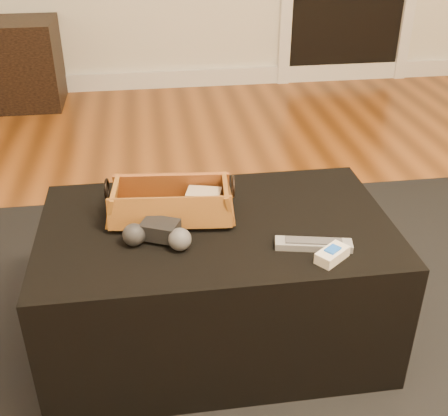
{
  "coord_description": "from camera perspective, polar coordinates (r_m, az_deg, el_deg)",
  "views": [
    {
      "loc": [
        -0.16,
        -1.24,
        1.27
      ],
      "look_at": [
        0.04,
        0.09,
        0.49
      ],
      "focal_mm": 45.0,
      "sensor_mm": 36.0,
      "label": 1
    }
  ],
  "objects": [
    {
      "name": "floor",
      "position": [
        1.78,
        -0.71,
        -15.6
      ],
      "size": [
        5.0,
        5.5,
        0.01
      ],
      "primitive_type": "cube",
      "color": "brown",
      "rests_on": "ground"
    },
    {
      "name": "baseboard",
      "position": [
        4.15,
        -5.82,
        12.88
      ],
      "size": [
        5.0,
        0.04,
        0.12
      ],
      "primitive_type": "cube",
      "color": "white",
      "rests_on": "floor"
    },
    {
      "name": "area_rug",
      "position": [
        1.82,
        -0.5,
        -13.91
      ],
      "size": [
        2.6,
        2.0,
        0.01
      ],
      "primitive_type": "cube",
      "color": "black",
      "rests_on": "floor"
    },
    {
      "name": "ottoman",
      "position": [
        1.72,
        -0.76,
        -7.55
      ],
      "size": [
        1.0,
        0.6,
        0.42
      ],
      "primitive_type": "cube",
      "color": "black",
      "rests_on": "area_rug"
    },
    {
      "name": "tv_remote",
      "position": [
        1.62,
        -6.0,
        -0.43
      ],
      "size": [
        0.19,
        0.04,
        0.02
      ],
      "primitive_type": "cube",
      "rotation": [
        0.0,
        0.0,
        0.01
      ],
      "color": "black",
      "rests_on": "wicker_basket"
    },
    {
      "name": "cloth_bundle",
      "position": [
        1.64,
        -2.05,
        0.9
      ],
      "size": [
        0.11,
        0.09,
        0.05
      ],
      "primitive_type": "cube",
      "rotation": [
        0.0,
        0.0,
        -0.27
      ],
      "color": "#C9AD8B",
      "rests_on": "wicker_basket"
    },
    {
      "name": "wicker_basket",
      "position": [
        1.62,
        -5.38,
        0.43
      ],
      "size": [
        0.37,
        0.22,
        0.13
      ],
      "color": "#A57225",
      "rests_on": "ottoman"
    },
    {
      "name": "game_controller",
      "position": [
        1.5,
        -6.71,
        -2.64
      ],
      "size": [
        0.2,
        0.14,
        0.06
      ],
      "color": "black",
      "rests_on": "ottoman"
    },
    {
      "name": "silver_remote",
      "position": [
        1.51,
        9.08,
        -3.64
      ],
      "size": [
        0.21,
        0.09,
        0.02
      ],
      "color": "gray",
      "rests_on": "ottoman"
    },
    {
      "name": "cream_gadget",
      "position": [
        1.47,
        10.93,
        -4.66
      ],
      "size": [
        0.1,
        0.09,
        0.03
      ],
      "color": "silver",
      "rests_on": "ottoman"
    }
  ]
}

